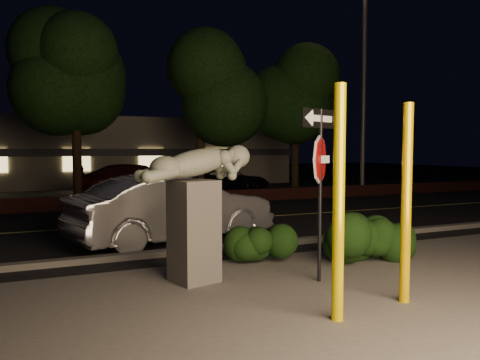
% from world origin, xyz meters
% --- Properties ---
extents(ground, '(90.00, 90.00, 0.00)m').
position_xyz_m(ground, '(0.00, 10.00, 0.00)').
color(ground, black).
rests_on(ground, ground).
extents(patio, '(14.00, 6.00, 0.02)m').
position_xyz_m(patio, '(0.00, -1.00, 0.01)').
color(patio, '#4C4944').
rests_on(patio, ground).
extents(road, '(80.00, 8.00, 0.01)m').
position_xyz_m(road, '(0.00, 7.00, 0.01)').
color(road, black).
rests_on(road, ground).
extents(lane_marking, '(80.00, 0.12, 0.00)m').
position_xyz_m(lane_marking, '(0.00, 7.00, 0.02)').
color(lane_marking, '#B7B449').
rests_on(lane_marking, road).
extents(curb, '(80.00, 0.25, 0.12)m').
position_xyz_m(curb, '(0.00, 2.90, 0.06)').
color(curb, '#4C4944').
rests_on(curb, ground).
extents(brick_wall, '(40.00, 0.35, 0.50)m').
position_xyz_m(brick_wall, '(0.00, 11.30, 0.25)').
color(brick_wall, '#481D17').
rests_on(brick_wall, ground).
extents(parking_lot, '(40.00, 12.00, 0.01)m').
position_xyz_m(parking_lot, '(0.00, 17.00, 0.01)').
color(parking_lot, black).
rests_on(parking_lot, ground).
extents(building, '(22.00, 10.20, 4.00)m').
position_xyz_m(building, '(0.00, 24.99, 2.00)').
color(building, '#706B59').
rests_on(building, ground).
extents(tree_far_b, '(5.20, 5.20, 8.41)m').
position_xyz_m(tree_far_b, '(-2.50, 13.20, 6.05)').
color(tree_far_b, black).
rests_on(tree_far_b, ground).
extents(tree_far_c, '(4.80, 4.80, 7.84)m').
position_xyz_m(tree_far_c, '(2.50, 12.80, 5.66)').
color(tree_far_c, black).
rests_on(tree_far_c, ground).
extents(tree_far_d, '(4.40, 4.40, 7.42)m').
position_xyz_m(tree_far_d, '(7.50, 13.30, 5.42)').
color(tree_far_d, black).
rests_on(tree_far_d, ground).
extents(yellow_pole_left, '(0.15, 0.15, 2.99)m').
position_xyz_m(yellow_pole_left, '(-0.58, -1.53, 1.49)').
color(yellow_pole_left, '#E9D000').
rests_on(yellow_pole_left, ground).
extents(yellow_pole_right, '(0.14, 0.14, 2.82)m').
position_xyz_m(yellow_pole_right, '(0.71, -1.32, 1.41)').
color(yellow_pole_right, '#E5B700').
rests_on(yellow_pole_right, ground).
extents(signpost, '(0.90, 0.37, 2.82)m').
position_xyz_m(signpost, '(0.19, 0.04, 2.00)').
color(signpost, black).
rests_on(signpost, ground).
extents(sculpture, '(2.10, 1.03, 2.25)m').
position_xyz_m(sculpture, '(-1.65, 0.87, 1.39)').
color(sculpture, '#4C4944').
rests_on(sculpture, ground).
extents(hedge_center, '(1.81, 0.97, 0.91)m').
position_xyz_m(hedge_center, '(-0.11, 1.64, 0.45)').
color(hedge_center, black).
rests_on(hedge_center, ground).
extents(hedge_right, '(1.69, 0.95, 1.09)m').
position_xyz_m(hedge_right, '(1.66, 0.84, 0.54)').
color(hedge_right, black).
rests_on(hedge_right, ground).
extents(hedge_far_right, '(1.50, 1.19, 0.91)m').
position_xyz_m(hedge_far_right, '(2.17, 0.81, 0.46)').
color(hedge_far_right, black).
rests_on(hedge_far_right, ground).
extents(streetlight, '(1.57, 0.46, 10.42)m').
position_xyz_m(streetlight, '(9.82, 11.45, 6.20)').
color(streetlight, '#4A4A4F').
rests_on(streetlight, ground).
extents(silver_sedan, '(5.08, 2.84, 1.59)m').
position_xyz_m(silver_sedan, '(-1.08, 4.22, 0.79)').
color(silver_sedan, silver).
rests_on(silver_sedan, ground).
extents(parked_car_darkred, '(5.43, 2.53, 1.53)m').
position_xyz_m(parked_car_darkred, '(0.07, 13.79, 0.77)').
color(parked_car_darkred, '#390F0D').
rests_on(parked_car_darkred, ground).
extents(parked_car_dark, '(4.61, 2.46, 1.23)m').
position_xyz_m(parked_car_dark, '(4.68, 15.18, 0.62)').
color(parked_car_dark, black).
rests_on(parked_car_dark, ground).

